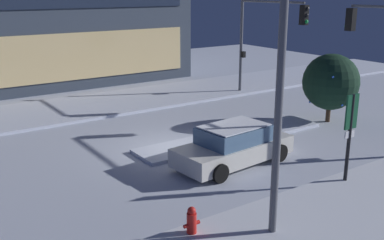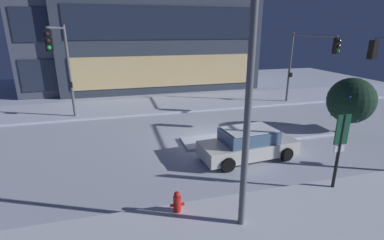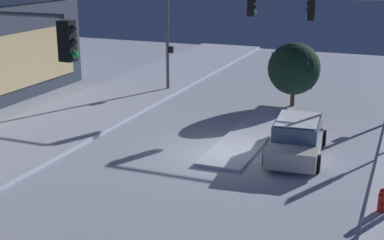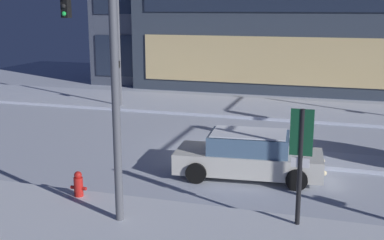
{
  "view_description": "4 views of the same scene",
  "coord_description": "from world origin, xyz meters",
  "px_view_note": "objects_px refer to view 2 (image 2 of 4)",
  "views": [
    {
      "loc": [
        -9.28,
        -14.93,
        6.26
      ],
      "look_at": [
        0.97,
        0.05,
        1.04
      ],
      "focal_mm": 42.98,
      "sensor_mm": 36.0,
      "label": 1
    },
    {
      "loc": [
        -4.88,
        -14.01,
        5.91
      ],
      "look_at": [
        -0.95,
        0.57,
        1.08
      ],
      "focal_mm": 26.34,
      "sensor_mm": 36.0,
      "label": 2
    },
    {
      "loc": [
        -19.2,
        -6.52,
        7.39
      ],
      "look_at": [
        -1.26,
        0.79,
        1.66
      ],
      "focal_mm": 51.39,
      "sensor_mm": 36.0,
      "label": 3
    },
    {
      "loc": [
        3.75,
        -17.89,
        5.4
      ],
      "look_at": [
        -1.51,
        -0.89,
        1.34
      ],
      "focal_mm": 46.52,
      "sensor_mm": 36.0,
      "label": 4
    }
  ],
  "objects_px": {
    "car_near": "(248,144)",
    "decorated_tree_median": "(351,101)",
    "traffic_light_corner_far_right": "(307,57)",
    "street_lamp_arched": "(242,50)",
    "fire_hydrant": "(177,204)",
    "parking_info_sign": "(340,143)",
    "traffic_light_corner_far_left": "(62,58)"
  },
  "relations": [
    {
      "from": "decorated_tree_median",
      "to": "traffic_light_corner_far_right",
      "type": "bearing_deg",
      "value": 82.91
    },
    {
      "from": "decorated_tree_median",
      "to": "traffic_light_corner_far_left",
      "type": "bearing_deg",
      "value": 161.85
    },
    {
      "from": "street_lamp_arched",
      "to": "decorated_tree_median",
      "type": "height_order",
      "value": "street_lamp_arched"
    },
    {
      "from": "traffic_light_corner_far_right",
      "to": "street_lamp_arched",
      "type": "relative_size",
      "value": 0.69
    },
    {
      "from": "fire_hydrant",
      "to": "parking_info_sign",
      "type": "height_order",
      "value": "parking_info_sign"
    },
    {
      "from": "traffic_light_corner_far_left",
      "to": "parking_info_sign",
      "type": "bearing_deg",
      "value": 45.49
    },
    {
      "from": "decorated_tree_median",
      "to": "street_lamp_arched",
      "type": "bearing_deg",
      "value": -150.42
    },
    {
      "from": "street_lamp_arched",
      "to": "fire_hydrant",
      "type": "xyz_separation_m",
      "value": [
        -1.9,
        0.3,
        -4.95
      ]
    },
    {
      "from": "street_lamp_arched",
      "to": "parking_info_sign",
      "type": "relative_size",
      "value": 2.73
    },
    {
      "from": "traffic_light_corner_far_left",
      "to": "street_lamp_arched",
      "type": "height_order",
      "value": "street_lamp_arched"
    },
    {
      "from": "street_lamp_arched",
      "to": "fire_hydrant",
      "type": "relative_size",
      "value": 9.5
    },
    {
      "from": "traffic_light_corner_far_left",
      "to": "parking_info_sign",
      "type": "relative_size",
      "value": 2.04
    },
    {
      "from": "traffic_light_corner_far_right",
      "to": "parking_info_sign",
      "type": "height_order",
      "value": "traffic_light_corner_far_right"
    },
    {
      "from": "parking_info_sign",
      "to": "traffic_light_corner_far_right",
      "type": "bearing_deg",
      "value": -29.7
    },
    {
      "from": "parking_info_sign",
      "to": "decorated_tree_median",
      "type": "bearing_deg",
      "value": -45.75
    },
    {
      "from": "traffic_light_corner_far_left",
      "to": "fire_hydrant",
      "type": "xyz_separation_m",
      "value": [
        4.63,
        -10.51,
        -3.9
      ]
    },
    {
      "from": "traffic_light_corner_far_right",
      "to": "car_near",
      "type": "bearing_deg",
      "value": -48.56
    },
    {
      "from": "traffic_light_corner_far_right",
      "to": "street_lamp_arched",
      "type": "height_order",
      "value": "street_lamp_arched"
    },
    {
      "from": "traffic_light_corner_far_right",
      "to": "decorated_tree_median",
      "type": "xyz_separation_m",
      "value": [
        -0.66,
        -5.33,
        -2.04
      ]
    },
    {
      "from": "traffic_light_corner_far_right",
      "to": "fire_hydrant",
      "type": "xyz_separation_m",
      "value": [
        -12.25,
        -10.53,
        -3.58
      ]
    },
    {
      "from": "car_near",
      "to": "fire_hydrant",
      "type": "bearing_deg",
      "value": -146.17
    },
    {
      "from": "traffic_light_corner_far_right",
      "to": "street_lamp_arched",
      "type": "distance_m",
      "value": 15.04
    },
    {
      "from": "car_near",
      "to": "fire_hydrant",
      "type": "height_order",
      "value": "car_near"
    },
    {
      "from": "car_near",
      "to": "decorated_tree_median",
      "type": "height_order",
      "value": "decorated_tree_median"
    },
    {
      "from": "traffic_light_corner_far_right",
      "to": "parking_info_sign",
      "type": "relative_size",
      "value": 1.88
    },
    {
      "from": "parking_info_sign",
      "to": "decorated_tree_median",
      "type": "relative_size",
      "value": 0.92
    },
    {
      "from": "fire_hydrant",
      "to": "parking_info_sign",
      "type": "xyz_separation_m",
      "value": [
        6.13,
        -0.06,
        1.53
      ]
    },
    {
      "from": "traffic_light_corner_far_right",
      "to": "decorated_tree_median",
      "type": "distance_m",
      "value": 5.75
    },
    {
      "from": "street_lamp_arched",
      "to": "traffic_light_corner_far_left",
      "type": "bearing_deg",
      "value": 38.28
    },
    {
      "from": "traffic_light_corner_far_left",
      "to": "street_lamp_arched",
      "type": "distance_m",
      "value": 12.67
    },
    {
      "from": "traffic_light_corner_far_right",
      "to": "decorated_tree_median",
      "type": "relative_size",
      "value": 1.74
    },
    {
      "from": "car_near",
      "to": "traffic_light_corner_far_right",
      "type": "distance_m",
      "value": 11.2
    }
  ]
}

